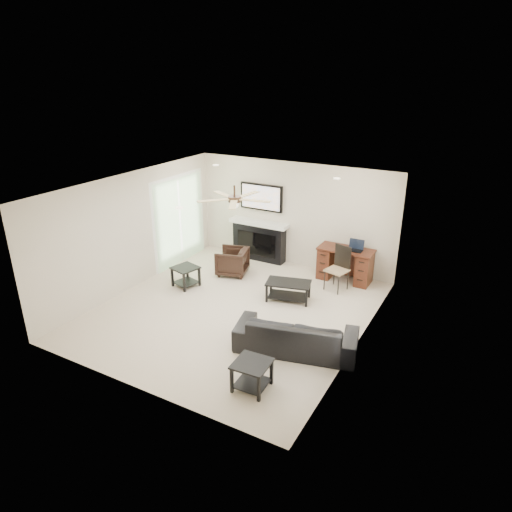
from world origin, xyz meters
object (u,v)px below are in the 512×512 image
at_px(sofa, 296,334).
at_px(coffee_table, 288,291).
at_px(armchair, 232,262).
at_px(fireplace_unit, 259,223).
at_px(desk, 345,265).

xyz_separation_m(sofa, coffee_table, (-0.90, 1.60, -0.10)).
xyz_separation_m(armchair, fireplace_unit, (0.10, 1.10, 0.64)).
bearing_deg(coffee_table, sofa, -75.43).
bearing_deg(sofa, coffee_table, -74.18).
xyz_separation_m(coffee_table, desk, (0.70, 1.49, 0.18)).
distance_m(sofa, coffee_table, 1.84).
distance_m(armchair, fireplace_unit, 1.27).
bearing_deg(desk, armchair, -158.58).
relative_size(coffee_table, desk, 0.74).
relative_size(sofa, desk, 1.68).
bearing_deg(armchair, sofa, 34.47).
relative_size(sofa, armchair, 2.99).
distance_m(coffee_table, desk, 1.66).
xyz_separation_m(coffee_table, fireplace_unit, (-1.60, 1.65, 0.75)).
relative_size(armchair, coffee_table, 0.76).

